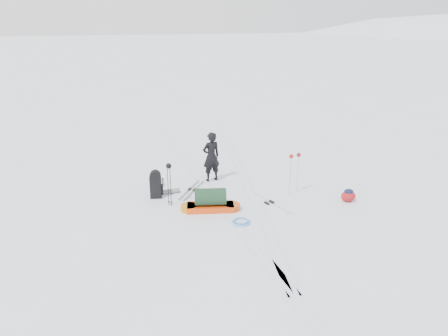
{
  "coord_description": "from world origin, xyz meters",
  "views": [
    {
      "loc": [
        -2.73,
        -11.38,
        5.15
      ],
      "look_at": [
        0.25,
        -0.04,
        0.95
      ],
      "focal_mm": 35.0,
      "sensor_mm": 36.0,
      "label": 1
    }
  ],
  "objects": [
    {
      "name": "ground",
      "position": [
        0.0,
        0.0,
        0.0
      ],
      "size": [
        200.0,
        200.0,
        0.0
      ],
      "primitive_type": "plane",
      "color": "white",
      "rests_on": "ground"
    },
    {
      "name": "snow_hill_backdrop",
      "position": [
        62.69,
        84.02,
        -69.02
      ],
      "size": [
        359.5,
        192.0,
        162.45
      ],
      "color": "white",
      "rests_on": "ground"
    },
    {
      "name": "ski_tracks",
      "position": [
        0.61,
        0.88,
        0.0
      ],
      "size": [
        3.38,
        17.97,
        0.01
      ],
      "color": "silver",
      "rests_on": "ground"
    },
    {
      "name": "skier",
      "position": [
        0.23,
        1.48,
        0.81
      ],
      "size": [
        0.66,
        0.51,
        1.61
      ],
      "primitive_type": "imported",
      "rotation": [
        0.0,
        0.0,
        3.37
      ],
      "color": "black",
      "rests_on": "ground"
    },
    {
      "name": "pulk_sled",
      "position": [
        -0.3,
        -0.7,
        0.24
      ],
      "size": [
        1.71,
        0.77,
        0.63
      ],
      "rotation": [
        0.0,
        0.0,
        -0.19
      ],
      "color": "#E33E0D",
      "rests_on": "ground"
    },
    {
      "name": "expedition_rucksack",
      "position": [
        -1.59,
        0.57,
        0.39
      ],
      "size": [
        0.91,
        0.44,
        0.84
      ],
      "rotation": [
        0.0,
        0.0,
        -0.18
      ],
      "color": "black",
      "rests_on": "ground"
    },
    {
      "name": "ski_poles_black",
      "position": [
        -1.33,
        -0.1,
        1.03
      ],
      "size": [
        0.18,
        0.15,
        1.25
      ],
      "rotation": [
        0.0,
        0.0,
        0.41
      ],
      "color": "black",
      "rests_on": "ground"
    },
    {
      "name": "ski_poles_silver",
      "position": [
        2.36,
        -0.2,
        1.05
      ],
      "size": [
        0.39,
        0.2,
        1.26
      ],
      "rotation": [
        0.0,
        0.0,
        0.43
      ],
      "color": "#B3B4BA",
      "rests_on": "ground"
    },
    {
      "name": "touring_skis_grey",
      "position": [
        -0.54,
        0.81,
        0.01
      ],
      "size": [
        1.06,
        1.47,
        0.06
      ],
      "rotation": [
        0.0,
        0.0,
        1.0
      ],
      "color": "gray",
      "rests_on": "ground"
    },
    {
      "name": "touring_skis_white",
      "position": [
        1.4,
        -0.73,
        0.01
      ],
      "size": [
        0.78,
        1.76,
        0.06
      ],
      "rotation": [
        0.0,
        0.0,
        -1.26
      ],
      "color": "white",
      "rests_on": "ground"
    },
    {
      "name": "rope_coil",
      "position": [
        0.29,
        -1.65,
        0.03
      ],
      "size": [
        0.53,
        0.53,
        0.06
      ],
      "rotation": [
        0.0,
        0.0,
        0.06
      ],
      "color": "#61A3EC",
      "rests_on": "ground"
    },
    {
      "name": "small_daypack",
      "position": [
        3.67,
        -1.13,
        0.18
      ],
      "size": [
        0.52,
        0.46,
        0.37
      ],
      "rotation": [
        0.0,
        0.0,
        -0.37
      ],
      "color": "maroon",
      "rests_on": "ground"
    },
    {
      "name": "thermos_pair",
      "position": [
        -1.4,
        1.36,
        0.12
      ],
      "size": [
        0.18,
        0.25,
        0.26
      ],
      "rotation": [
        0.0,
        0.0,
        0.27
      ],
      "color": "#4F5156",
      "rests_on": "ground"
    },
    {
      "name": "stuff_sack",
      "position": [
        0.07,
        -0.13,
        0.11
      ],
      "size": [
        0.42,
        0.36,
        0.22
      ],
      "rotation": [
        0.0,
        0.0,
        0.33
      ],
      "color": "black",
      "rests_on": "ground"
    }
  ]
}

